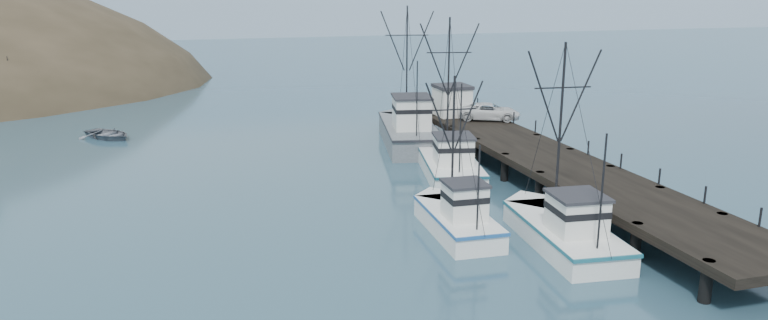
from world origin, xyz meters
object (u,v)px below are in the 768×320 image
trawler_near (562,230)px  pickup_truck (490,112)px  trawler_far (449,163)px  pier_shed (452,100)px  motorboat (109,138)px  pier (538,155)px  work_vessel (408,130)px  trawler_mid (456,218)px

trawler_near → pickup_truck: 24.52m
trawler_far → trawler_near: bearing=-87.3°
pier_shed → motorboat: (-30.23, 8.18, -3.42)m
pier_shed → pier: bearing=-86.5°
pier → work_vessel: work_vessel is taller
pickup_truck → pier_shed: bearing=64.1°
pier_shed → motorboat: size_ratio=0.61×
work_vessel → trawler_near: bearing=-88.7°
work_vessel → motorboat: work_vessel is taller
trawler_far → trawler_mid: bearing=-109.7°
work_vessel → pier_shed: bearing=19.4°
trawler_near → pier_shed: size_ratio=3.48×
pickup_truck → motorboat: size_ratio=1.02×
trawler_near → trawler_mid: bearing=145.0°
pier → trawler_near: trawler_near is taller
pier → pier_shed: pier_shed is taller
trawler_near → pier: bearing=67.1°
trawler_near → trawler_far: size_ratio=0.95×
pier_shed → motorboat: 31.51m
motorboat → trawler_far: bearing=-78.6°
trawler_mid → motorboat: size_ratio=1.74×
trawler_near → pickup_truck: bearing=74.5°
pickup_truck → motorboat: (-32.62, 11.12, -2.75)m
trawler_mid → pickup_truck: size_ratio=1.71×
trawler_far → pickup_truck: size_ratio=2.19×
pickup_truck → motorboat: pickup_truck is taller
trawler_near → trawler_far: trawler_far is taller
pier → pickup_truck: size_ratio=8.20×
work_vessel → pier: bearing=-66.5°
pier_shed → motorboat: bearing=164.9°
trawler_far → motorboat: bearing=141.9°
work_vessel → pickup_truck: (7.10, -1.28, 1.52)m
pier → motorboat: size_ratio=8.33×
trawler_mid → pier: bearing=41.2°
pier_shed → trawler_far: bearing=-112.6°
trawler_near → pier_shed: trawler_near is taller
work_vessel → pickup_truck: work_vessel is taller
trawler_mid → pickup_truck: trawler_mid is taller
pier → trawler_mid: 13.11m
trawler_near → work_vessel: work_vessel is taller
trawler_near → motorboat: (-26.07, 34.67, -0.82)m
pier → trawler_far: 6.46m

